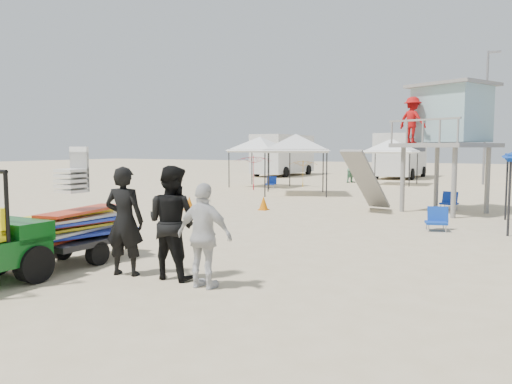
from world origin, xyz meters
The scene contains 20 objects.
ground centered at (0.00, 0.00, 0.00)m, with size 140.00×140.00×0.00m, color beige.
surf_trailer centered at (-2.09, 0.50, 0.81)m, with size 1.18×2.18×2.00m.
man_left centered at (-0.58, 0.20, 0.96)m, with size 0.70×0.46×1.92m, color black.
man_mid centered at (0.27, 0.45, 0.97)m, with size 0.94×0.73×1.94m, color black.
man_right centered at (1.12, 0.20, 0.85)m, with size 0.99×0.41×1.69m, color silver.
lifeguard_tower centered at (2.90, 12.04, 3.22)m, with size 3.58×3.58×4.32m.
canopy_white_a centered at (-4.33, 15.59, 2.75)m, with size 3.91×3.91×3.29m.
canopy_white_b centered at (-8.09, 18.89, 2.72)m, with size 2.76×2.76×3.27m.
canopy_white_c centered at (-1.92, 24.29, 2.64)m, with size 2.88×2.88×3.19m.
umbrella_a centered at (-7.27, 16.69, 0.93)m, with size 2.04×2.07×1.87m, color red.
umbrella_b centered at (-5.79, 19.81, 0.78)m, with size 1.71×1.74×1.57m, color orange.
cone_near centered at (-5.14, 8.19, 0.25)m, with size 0.34×0.34×0.50m, color orange.
cone_far centered at (-2.80, 9.49, 0.25)m, with size 0.34×0.34×0.50m, color orange.
beach_chair_a centered at (-7.16, 18.47, 0.31)m, with size 0.68×0.74×0.64m.
beach_chair_b centered at (3.41, 7.88, 0.31)m, with size 0.67×0.73×0.64m.
beach_chair_c centered at (3.02, 12.98, 0.31)m, with size 0.63×0.68×0.64m.
rv_far_left centered at (-12.00, 29.99, 1.80)m, with size 2.64×6.80×3.25m.
rv_mid_left centered at (-3.00, 31.49, 1.80)m, with size 2.65×6.50×3.25m.
light_pole_left centered at (3.00, 27.00, 4.00)m, with size 0.14×0.14×8.00m, color slate.
distant_beachgoers centered at (-0.62, 26.09, 0.88)m, with size 14.07×5.72×1.78m.
Camera 1 is at (5.63, -6.22, 2.24)m, focal length 35.00 mm.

